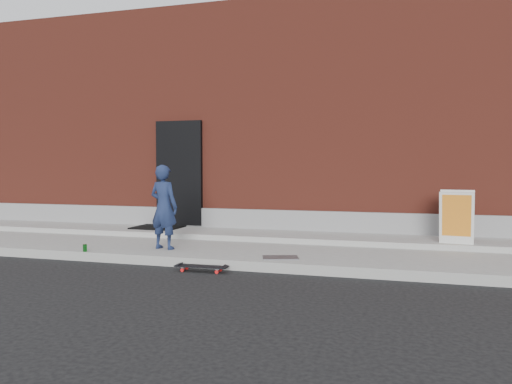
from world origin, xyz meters
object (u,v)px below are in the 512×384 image
(soda_can, at_px, (85,248))
(child, at_px, (164,207))
(pizza_sign, at_px, (457,217))
(skateboard, at_px, (201,267))

(soda_can, bearing_deg, child, 28.81)
(child, bearing_deg, pizza_sign, -152.94)
(skateboard, distance_m, soda_can, 2.18)
(pizza_sign, bearing_deg, skateboard, -148.96)
(child, relative_size, soda_can, 11.71)
(skateboard, distance_m, pizza_sign, 4.38)
(child, height_order, soda_can, child)
(pizza_sign, bearing_deg, child, -163.95)
(skateboard, height_order, pizza_sign, pizza_sign)
(soda_can, bearing_deg, skateboard, -6.65)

